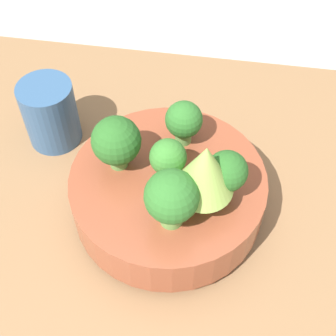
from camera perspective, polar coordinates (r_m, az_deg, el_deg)
name	(u,v)px	position (r m, az deg, el deg)	size (l,w,h in m)	color
ground_plane	(197,214)	(0.71, 3.50, -5.64)	(6.00, 6.00, 0.00)	#ADA89E
table	(197,207)	(0.69, 3.57, -4.83)	(1.17, 0.65, 0.04)	olive
bowl	(168,193)	(0.63, 0.00, -3.04)	(0.26, 0.26, 0.08)	brown
broccoli_floret_right	(116,142)	(0.58, -6.32, 3.21)	(0.06, 0.06, 0.08)	#609347
broccoli_floret_left	(227,173)	(0.55, 7.16, -0.60)	(0.05, 0.05, 0.07)	#609347
broccoli_floret_back	(172,198)	(0.52, 0.45, -3.64)	(0.06, 0.06, 0.08)	#6BA34C
broccoli_floret_front	(184,121)	(0.61, 1.94, 5.76)	(0.05, 0.05, 0.07)	#609347
romanesco_piece_far	(205,170)	(0.52, 4.51, -0.25)	(0.07, 0.07, 0.11)	#6BA34C
broccoli_floret_center	(168,159)	(0.57, 0.00, 1.10)	(0.05, 0.05, 0.06)	#6BA34C
cup	(50,113)	(0.74, -14.15, 6.47)	(0.08, 0.08, 0.10)	#33567F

